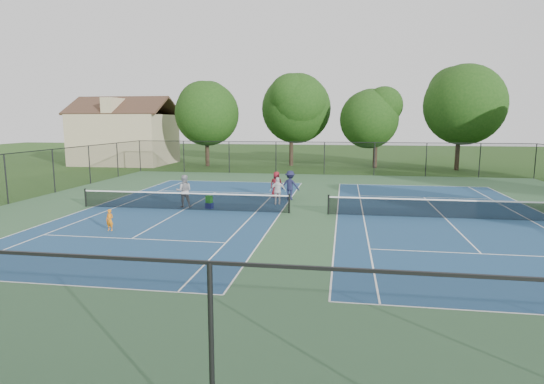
% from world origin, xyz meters
% --- Properties ---
extents(ground, '(140.00, 140.00, 0.00)m').
position_xyz_m(ground, '(0.00, 0.00, 0.00)').
color(ground, '#234716').
rests_on(ground, ground).
extents(court_pad, '(36.00, 36.00, 0.01)m').
position_xyz_m(court_pad, '(0.00, 0.00, 0.00)').
color(court_pad, '#315839').
rests_on(court_pad, ground).
extents(tennis_court_left, '(12.00, 23.83, 1.07)m').
position_xyz_m(tennis_court_left, '(-7.00, 0.00, 0.10)').
color(tennis_court_left, navy).
rests_on(tennis_court_left, ground).
extents(tennis_court_right, '(12.00, 23.83, 1.07)m').
position_xyz_m(tennis_court_right, '(7.00, 0.00, 0.10)').
color(tennis_court_right, navy).
rests_on(tennis_court_right, ground).
extents(perimeter_fence, '(36.08, 36.08, 3.02)m').
position_xyz_m(perimeter_fence, '(0.00, 0.00, 1.60)').
color(perimeter_fence, black).
rests_on(perimeter_fence, ground).
extents(tree_back_a, '(6.80, 6.80, 9.15)m').
position_xyz_m(tree_back_a, '(-13.00, 24.00, 6.04)').
color(tree_back_a, '#2D2116').
rests_on(tree_back_a, ground).
extents(tree_back_b, '(7.60, 7.60, 10.03)m').
position_xyz_m(tree_back_b, '(-4.00, 26.00, 6.60)').
color(tree_back_b, '#2D2116').
rests_on(tree_back_b, ground).
extents(tree_back_c, '(6.00, 6.00, 8.40)m').
position_xyz_m(tree_back_c, '(5.00, 25.00, 5.48)').
color(tree_back_c, '#2D2116').
rests_on(tree_back_c, ground).
extents(tree_back_d, '(7.80, 7.80, 10.37)m').
position_xyz_m(tree_back_d, '(13.00, 24.00, 6.82)').
color(tree_back_d, '#2D2116').
rests_on(tree_back_d, ground).
extents(clapboard_house, '(10.80, 8.10, 7.65)m').
position_xyz_m(clapboard_house, '(-23.00, 25.00, 3.09)').
color(clapboard_house, tan).
rests_on(clapboard_house, ground).
extents(child_player, '(0.39, 0.29, 1.00)m').
position_xyz_m(child_player, '(-8.61, -5.21, 0.50)').
color(child_player, orange).
rests_on(child_player, ground).
extents(instructor, '(1.06, 0.92, 1.88)m').
position_xyz_m(instructor, '(-7.26, 0.80, 0.94)').
color(instructor, '#98989B').
rests_on(instructor, ground).
extents(bystander_a, '(1.03, 0.61, 1.65)m').
position_xyz_m(bystander_a, '(-2.04, 2.45, 0.82)').
color(bystander_a, silver).
rests_on(bystander_a, ground).
extents(bystander_b, '(1.32, 0.95, 1.85)m').
position_xyz_m(bystander_b, '(-1.51, 4.21, 0.92)').
color(bystander_b, '#1A1C3A').
rests_on(bystander_b, ground).
extents(bystander_c, '(0.87, 0.61, 1.69)m').
position_xyz_m(bystander_c, '(-2.50, 4.95, 0.85)').
color(bystander_c, maroon).
rests_on(bystander_c, ground).
extents(ball_crate, '(0.47, 0.38, 0.33)m').
position_xyz_m(ball_crate, '(-5.72, 0.63, 0.16)').
color(ball_crate, navy).
rests_on(ball_crate, ground).
extents(ball_hopper, '(0.39, 0.34, 0.41)m').
position_xyz_m(ball_hopper, '(-5.72, 0.63, 0.53)').
color(ball_hopper, green).
rests_on(ball_hopper, ball_crate).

